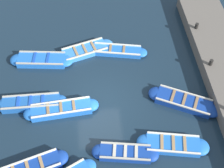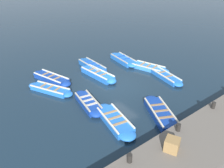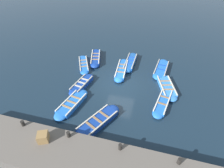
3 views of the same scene
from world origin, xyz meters
name	(u,v)px [view 3 (image 3 of 3)]	position (x,y,z in m)	size (l,w,h in m)	color
ground_plane	(120,84)	(0.00, 0.00, 0.00)	(120.00, 120.00, 0.00)	#162838
boat_stern_in	(163,102)	(1.37, 3.52, 0.15)	(3.59, 1.40, 0.37)	blue
boat_outer_right	(84,65)	(-1.92, -3.99, 0.15)	(3.40, 2.16, 0.35)	blue
boat_near_quay	(161,69)	(-2.99, 3.20, 0.18)	(3.69, 1.34, 0.42)	blue
boat_alongside	(166,87)	(-0.51, 3.72, 0.15)	(3.60, 1.87, 0.37)	#3884E0
boat_outer_left	(96,58)	(-3.33, -3.28, 0.19)	(3.71, 1.76, 0.44)	navy
boat_bow_out	(98,122)	(4.37, -0.42, 0.19)	(3.73, 2.47, 0.43)	navy
boat_drifting	(82,84)	(1.02, -2.93, 0.18)	(3.16, 1.23, 0.42)	navy
boat_far_corner	(72,104)	(3.28, -2.73, 0.17)	(3.49, 1.49, 0.40)	blue
boat_broadside	(130,62)	(-3.42, 0.26, 0.20)	(3.69, 0.85, 0.46)	#1E59AD
boat_centre	(122,70)	(-1.87, -0.27, 0.20)	(3.84, 1.04, 0.45)	blue
quay_wall	(88,162)	(7.10, 0.00, 0.37)	(2.56, 14.84, 0.74)	#605951
bollard_north	(23,123)	(6.17, -4.34, 0.92)	(0.20, 0.20, 0.35)	black
bollard_mid_north	(68,134)	(6.17, -1.45, 0.92)	(0.20, 0.20, 0.35)	black
bollard_mid_south	(120,147)	(6.17, 1.45, 0.92)	(0.20, 0.20, 0.35)	black
bollard_south	(179,161)	(6.17, 4.34, 0.92)	(0.20, 0.20, 0.35)	black
wooden_crate	(43,137)	(6.74, -2.62, 1.01)	(0.54, 0.54, 0.54)	olive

